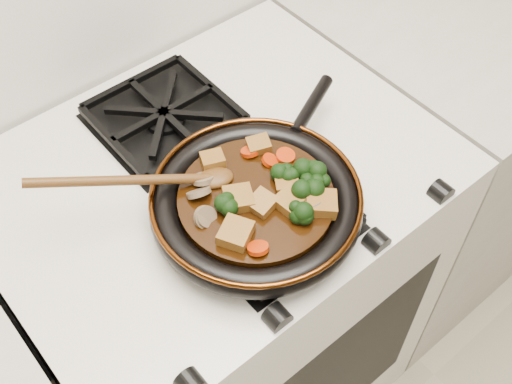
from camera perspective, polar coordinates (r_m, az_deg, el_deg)
stove at (r=1.45m, az=-2.90°, el=-9.49°), size 0.76×0.60×0.90m
burner_grate_front at (r=1.00m, az=0.99°, el=-2.08°), size 0.23×0.23×0.03m
burner_grate_back at (r=1.15m, az=-8.15°, el=6.64°), size 0.23×0.23×0.03m
skillet at (r=0.98m, az=0.06°, el=-0.85°), size 0.43×0.33×0.05m
braising_sauce at (r=0.97m, az=-0.00°, el=-0.77°), size 0.24×0.24×0.02m
tofu_cube_0 at (r=0.95m, az=3.99°, el=-0.72°), size 0.03×0.04×0.02m
tofu_cube_1 at (r=0.97m, az=2.79°, el=0.70°), size 0.05×0.05×0.02m
tofu_cube_2 at (r=1.02m, az=0.26°, el=4.15°), size 0.05×0.04×0.02m
tofu_cube_3 at (r=1.00m, az=-3.87°, el=2.81°), size 0.05×0.04×0.02m
tofu_cube_4 at (r=0.95m, az=-1.58°, el=-0.66°), size 0.06×0.06×0.03m
tofu_cube_5 at (r=0.91m, az=-1.82°, el=-3.74°), size 0.06×0.06×0.02m
tofu_cube_6 at (r=0.94m, az=0.55°, el=-1.05°), size 0.05×0.04×0.03m
tofu_cube_7 at (r=0.95m, az=5.79°, el=-1.04°), size 0.06×0.06×0.03m
tofu_cube_8 at (r=0.95m, az=3.05°, el=-0.86°), size 0.04×0.04×0.02m
broccoli_floret_0 at (r=0.97m, az=5.09°, el=0.98°), size 0.07×0.06×0.07m
broccoli_floret_1 at (r=0.93m, az=4.32°, el=-2.01°), size 0.08×0.09×0.06m
broccoli_floret_2 at (r=0.99m, az=4.41°, el=2.07°), size 0.09×0.09×0.07m
broccoli_floret_3 at (r=0.98m, az=2.40°, el=1.59°), size 0.09×0.08×0.07m
broccoli_floret_4 at (r=0.94m, az=-2.30°, el=-1.09°), size 0.07×0.08×0.06m
broccoli_floret_5 at (r=0.95m, az=4.72°, el=-0.11°), size 0.09×0.09×0.06m
carrot_coin_0 at (r=0.90m, az=0.18°, el=-5.01°), size 0.03×0.03×0.02m
carrot_coin_1 at (r=1.00m, az=1.24°, el=2.82°), size 0.03×0.03×0.02m
carrot_coin_2 at (r=1.01m, az=-0.54°, el=3.62°), size 0.03×0.03×0.02m
carrot_coin_3 at (r=0.98m, az=4.70°, el=1.31°), size 0.03×0.03×0.02m
carrot_coin_4 at (r=0.98m, az=3.93°, el=1.47°), size 0.03×0.03×0.01m
carrot_coin_5 at (r=1.01m, az=2.63°, el=3.23°), size 0.03×0.03×0.01m
mushroom_slice_0 at (r=0.93m, az=-4.56°, el=-2.20°), size 0.04×0.04×0.03m
mushroom_slice_1 at (r=0.95m, az=4.98°, el=-1.30°), size 0.04×0.04×0.03m
mushroom_slice_2 at (r=0.98m, az=-4.73°, el=1.17°), size 0.05×0.05×0.02m
mushroom_slice_3 at (r=0.96m, az=-5.10°, el=-0.05°), size 0.04×0.04×0.03m
mushroom_slice_4 at (r=0.93m, az=-4.52°, el=-2.26°), size 0.04×0.03×0.03m
wooden_spoon at (r=0.96m, az=-8.47°, el=1.11°), size 0.17×0.10×0.28m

